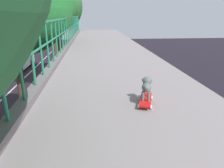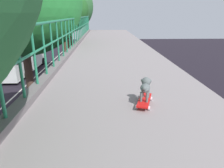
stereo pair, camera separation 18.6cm
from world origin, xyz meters
name	(u,v)px [view 2 (the right image)]	position (x,y,z in m)	size (l,w,h in m)	color
city_bus	(23,57)	(-9.27, 24.46, 1.94)	(2.77, 11.27, 3.44)	white
roadside_tree_mid	(19,2)	(-2.67, 8.06, 7.53)	(5.42, 5.42, 9.90)	#4D382D
roadside_tree_far	(63,10)	(-2.47, 17.05, 7.33)	(4.32, 4.32, 9.04)	brown
roadside_tree_farthest	(68,7)	(-2.65, 20.66, 7.72)	(5.15, 5.15, 10.31)	#4E3A24
toy_skateboard	(144,100)	(1.55, 1.21, 5.81)	(0.32, 0.58, 0.08)	red
small_dog	(146,86)	(1.56, 1.23, 6.03)	(0.21, 0.34, 0.32)	slate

